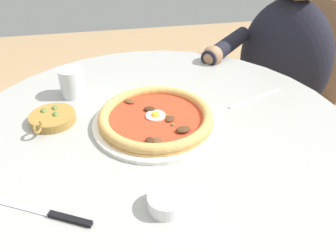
{
  "coord_description": "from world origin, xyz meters",
  "views": [
    {
      "loc": [
        -0.64,
        0.1,
        1.22
      ],
      "look_at": [
        -0.02,
        -0.02,
        0.78
      ],
      "focal_mm": 34.83,
      "sensor_mm": 36.0,
      "label": 1
    }
  ],
  "objects_px": {
    "pizza_on_plate": "(154,118)",
    "olive_pan": "(52,118)",
    "fork_utensil": "(255,98)",
    "dining_table": "(158,173)",
    "steak_knife": "(55,215)",
    "cafe_chair_diner": "(290,86)",
    "ramekin_capers": "(166,201)",
    "water_glass": "(72,84)",
    "diner_person": "(273,105)"
  },
  "relations": [
    {
      "from": "steak_knife",
      "to": "dining_table",
      "type": "bearing_deg",
      "value": -43.68
    },
    {
      "from": "ramekin_capers",
      "to": "fork_utensil",
      "type": "relative_size",
      "value": 0.38
    },
    {
      "from": "water_glass",
      "to": "ramekin_capers",
      "type": "distance_m",
      "value": 0.49
    },
    {
      "from": "pizza_on_plate",
      "to": "diner_person",
      "type": "relative_size",
      "value": 0.28
    },
    {
      "from": "pizza_on_plate",
      "to": "ramekin_capers",
      "type": "bearing_deg",
      "value": 175.52
    },
    {
      "from": "pizza_on_plate",
      "to": "ramekin_capers",
      "type": "xyz_separation_m",
      "value": [
        -0.26,
        0.02,
        -0.0
      ]
    },
    {
      "from": "steak_knife",
      "to": "cafe_chair_diner",
      "type": "height_order",
      "value": "cafe_chair_diner"
    },
    {
      "from": "dining_table",
      "to": "cafe_chair_diner",
      "type": "relative_size",
      "value": 1.1
    },
    {
      "from": "dining_table",
      "to": "ramekin_capers",
      "type": "distance_m",
      "value": 0.3
    },
    {
      "from": "diner_person",
      "to": "cafe_chair_diner",
      "type": "xyz_separation_m",
      "value": [
        0.09,
        -0.12,
        0.03
      ]
    },
    {
      "from": "dining_table",
      "to": "fork_utensil",
      "type": "height_order",
      "value": "fork_utensil"
    },
    {
      "from": "fork_utensil",
      "to": "ramekin_capers",
      "type": "bearing_deg",
      "value": 136.53
    },
    {
      "from": "olive_pan",
      "to": "diner_person",
      "type": "height_order",
      "value": "diner_person"
    },
    {
      "from": "steak_knife",
      "to": "cafe_chair_diner",
      "type": "bearing_deg",
      "value": -50.18
    },
    {
      "from": "olive_pan",
      "to": "cafe_chair_diner",
      "type": "xyz_separation_m",
      "value": [
        0.45,
        -0.94,
        -0.24
      ]
    },
    {
      "from": "pizza_on_plate",
      "to": "cafe_chair_diner",
      "type": "relative_size",
      "value": 0.35
    },
    {
      "from": "diner_person",
      "to": "steak_knife",
      "type": "bearing_deg",
      "value": 130.26
    },
    {
      "from": "ramekin_capers",
      "to": "olive_pan",
      "type": "bearing_deg",
      "value": 34.9
    },
    {
      "from": "water_glass",
      "to": "ramekin_capers",
      "type": "xyz_separation_m",
      "value": [
        -0.45,
        -0.18,
        -0.02
      ]
    },
    {
      "from": "steak_knife",
      "to": "diner_person",
      "type": "distance_m",
      "value": 1.07
    },
    {
      "from": "pizza_on_plate",
      "to": "ramekin_capers",
      "type": "height_order",
      "value": "pizza_on_plate"
    },
    {
      "from": "diner_person",
      "to": "cafe_chair_diner",
      "type": "bearing_deg",
      "value": -53.24
    },
    {
      "from": "steak_knife",
      "to": "fork_utensil",
      "type": "distance_m",
      "value": 0.6
    },
    {
      "from": "dining_table",
      "to": "olive_pan",
      "type": "relative_size",
      "value": 7.42
    },
    {
      "from": "fork_utensil",
      "to": "olive_pan",
      "type": "bearing_deg",
      "value": 90.93
    },
    {
      "from": "pizza_on_plate",
      "to": "fork_utensil",
      "type": "xyz_separation_m",
      "value": [
        0.07,
        -0.29,
        -0.02
      ]
    },
    {
      "from": "steak_knife",
      "to": "fork_utensil",
      "type": "bearing_deg",
      "value": -58.29
    },
    {
      "from": "pizza_on_plate",
      "to": "olive_pan",
      "type": "relative_size",
      "value": 2.35
    },
    {
      "from": "ramekin_capers",
      "to": "fork_utensil",
      "type": "xyz_separation_m",
      "value": [
        0.33,
        -0.31,
        -0.01
      ]
    },
    {
      "from": "fork_utensil",
      "to": "cafe_chair_diner",
      "type": "distance_m",
      "value": 0.63
    },
    {
      "from": "dining_table",
      "to": "water_glass",
      "type": "bearing_deg",
      "value": 45.09
    },
    {
      "from": "water_glass",
      "to": "fork_utensil",
      "type": "bearing_deg",
      "value": -103.47
    },
    {
      "from": "dining_table",
      "to": "olive_pan",
      "type": "height_order",
      "value": "olive_pan"
    },
    {
      "from": "steak_knife",
      "to": "cafe_chair_diner",
      "type": "xyz_separation_m",
      "value": [
        0.75,
        -0.9,
        -0.23
      ]
    },
    {
      "from": "olive_pan",
      "to": "cafe_chair_diner",
      "type": "relative_size",
      "value": 0.15
    },
    {
      "from": "pizza_on_plate",
      "to": "diner_person",
      "type": "bearing_deg",
      "value": -53.75
    },
    {
      "from": "pizza_on_plate",
      "to": "olive_pan",
      "type": "distance_m",
      "value": 0.25
    },
    {
      "from": "water_glass",
      "to": "cafe_chair_diner",
      "type": "bearing_deg",
      "value": -70.14
    },
    {
      "from": "cafe_chair_diner",
      "to": "steak_knife",
      "type": "bearing_deg",
      "value": 129.82
    },
    {
      "from": "dining_table",
      "to": "water_glass",
      "type": "distance_m",
      "value": 0.34
    },
    {
      "from": "ramekin_capers",
      "to": "diner_person",
      "type": "bearing_deg",
      "value": -40.89
    },
    {
      "from": "diner_person",
      "to": "cafe_chair_diner",
      "type": "height_order",
      "value": "diner_person"
    },
    {
      "from": "dining_table",
      "to": "olive_pan",
      "type": "distance_m",
      "value": 0.31
    },
    {
      "from": "water_glass",
      "to": "steak_knife",
      "type": "relative_size",
      "value": 0.43
    },
    {
      "from": "dining_table",
      "to": "ramekin_capers",
      "type": "height_order",
      "value": "ramekin_capers"
    },
    {
      "from": "steak_knife",
      "to": "ramekin_capers",
      "type": "distance_m",
      "value": 0.2
    },
    {
      "from": "pizza_on_plate",
      "to": "steak_knife",
      "type": "bearing_deg",
      "value": 138.93
    },
    {
      "from": "fork_utensil",
      "to": "diner_person",
      "type": "relative_size",
      "value": 0.16
    },
    {
      "from": "olive_pan",
      "to": "cafe_chair_diner",
      "type": "height_order",
      "value": "cafe_chair_diner"
    },
    {
      "from": "pizza_on_plate",
      "to": "olive_pan",
      "type": "bearing_deg",
      "value": 76.59
    }
  ]
}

